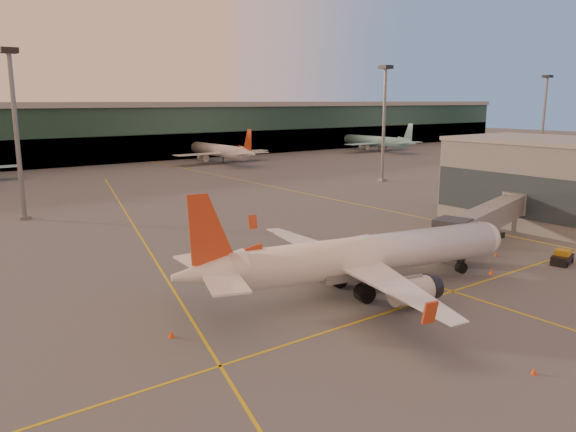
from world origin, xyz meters
TOP-DOWN VIEW (x-y plane):
  - ground at (0.00, 0.00)m, footprint 600.00×600.00m
  - taxi_markings at (-7.32, 44.49)m, footprint 100.12×173.00m
  - terminal at (0.00, 141.79)m, footprint 400.00×20.00m
  - gate_building at (41.93, 17.93)m, footprint 18.40×22.40m
  - mast_west_near at (-20.00, 66.00)m, footprint 2.40×2.40m
  - mast_east_near at (55.00, 62.00)m, footprint 2.40×2.40m
  - mast_east_far at (130.00, 66.00)m, footprint 2.40×2.40m
  - main_airplane at (-2.46, 10.24)m, footprint 35.10×31.89m
  - jet_bridge at (23.67, 13.16)m, footprint 27.06×10.28m
  - catering_truck at (0.83, 14.11)m, footprint 5.22×2.58m
  - pushback_tug at (22.50, 3.38)m, footprint 3.50×2.40m
  - cone_nose at (19.38, 9.63)m, footprint 0.42×0.42m
  - cone_tail at (-21.29, 11.48)m, footprint 0.49×0.49m
  - cone_wing_right at (-4.48, -8.69)m, footprint 0.40×0.40m
  - cone_wing_left at (-3.21, 28.77)m, footprint 0.50×0.50m
  - cone_fwd at (12.87, 6.00)m, footprint 0.48×0.48m

SIDE VIEW (x-z plane):
  - ground at x=0.00m, z-range 0.00..0.00m
  - taxi_markings at x=-7.32m, z-range 0.00..0.01m
  - cone_wing_right at x=-4.48m, z-range -0.01..0.50m
  - cone_nose at x=19.38m, z-range -0.01..0.52m
  - cone_fwd at x=12.87m, z-range -0.01..0.60m
  - cone_tail at x=-21.29m, z-range -0.01..0.61m
  - cone_wing_left at x=-3.21m, z-range -0.01..0.63m
  - pushback_tug at x=22.50m, z-range -0.15..1.49m
  - catering_truck at x=0.83m, z-range 0.27..4.23m
  - main_airplane at x=-2.46m, z-range -1.87..8.80m
  - jet_bridge at x=23.67m, z-range 0.99..6.45m
  - gate_building at x=41.93m, z-range -0.01..12.59m
  - terminal at x=0.00m, z-range -0.04..17.56m
  - mast_west_near at x=-20.00m, z-range 2.06..27.66m
  - mast_east_near at x=55.00m, z-range 2.06..27.66m
  - mast_east_far at x=130.00m, z-range 2.06..27.66m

